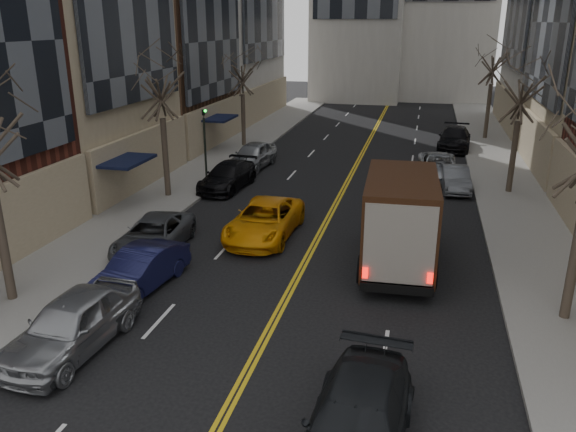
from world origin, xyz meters
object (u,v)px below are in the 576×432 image
at_px(ups_truck, 400,220).
at_px(pedestrian, 375,222).
at_px(observer_sedan, 356,426).
at_px(taxi, 264,220).

height_order(ups_truck, pedestrian, ups_truck).
bearing_deg(observer_sedan, pedestrian, 97.45).
xyz_separation_m(observer_sedan, taxi, (-5.47, 12.03, -0.00)).
xyz_separation_m(ups_truck, taxi, (-5.76, 1.68, -1.08)).
relative_size(observer_sedan, taxi, 0.99).
bearing_deg(pedestrian, ups_truck, -171.42).
distance_m(ups_truck, observer_sedan, 10.40).
distance_m(observer_sedan, pedestrian, 12.90).
height_order(observer_sedan, pedestrian, observer_sedan).
bearing_deg(pedestrian, observer_sedan, 168.94).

